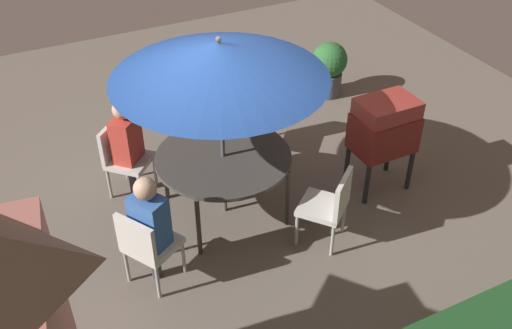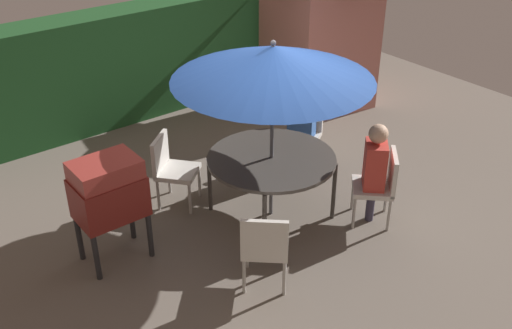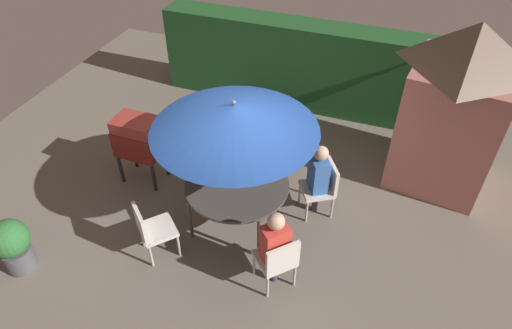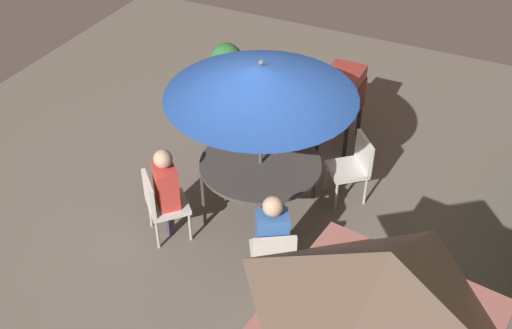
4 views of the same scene
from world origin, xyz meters
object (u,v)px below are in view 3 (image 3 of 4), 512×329
at_px(garden_shed, 455,107).
at_px(chair_near_shed, 278,260).
at_px(patio_umbrella, 234,117).
at_px(person_in_blue, 319,173).
at_px(bbq_grill, 138,138).
at_px(chair_toward_hedge, 214,148).
at_px(patio_table, 237,186).
at_px(chair_toward_house, 151,228).
at_px(person_in_red, 275,241).
at_px(potted_plant_by_shed, 12,244).
at_px(chair_far_side, 323,185).

relative_size(garden_shed, chair_near_shed, 3.03).
relative_size(patio_umbrella, person_in_blue, 1.76).
distance_m(bbq_grill, chair_toward_hedge, 1.24).
xyz_separation_m(patio_table, chair_toward_hedge, (-0.80, 0.95, -0.21)).
height_order(patio_umbrella, chair_toward_house, patio_umbrella).
bearing_deg(person_in_blue, chair_near_shed, -95.14).
height_order(garden_shed, patio_table, garden_shed).
bearing_deg(person_in_red, patio_table, 135.79).
xyz_separation_m(chair_toward_house, person_in_blue, (1.92, 1.60, 0.26)).
height_order(potted_plant_by_shed, person_in_red, person_in_red).
bearing_deg(person_in_blue, garden_shed, 41.49).
xyz_separation_m(chair_near_shed, person_in_blue, (0.14, 1.52, 0.26)).
relative_size(patio_umbrella, chair_toward_hedge, 2.46).
height_order(patio_table, potted_plant_by_shed, potted_plant_by_shed).
height_order(patio_table, chair_far_side, chair_far_side).
xyz_separation_m(bbq_grill, person_in_red, (2.70, -1.22, -0.06)).
xyz_separation_m(chair_toward_hedge, person_in_red, (1.64, -1.77, 0.26)).
relative_size(garden_shed, person_in_blue, 2.17).
height_order(chair_toward_hedge, person_in_blue, person_in_blue).
relative_size(chair_toward_hedge, person_in_blue, 0.71).
distance_m(chair_toward_hedge, person_in_red, 2.43).
height_order(bbq_grill, person_in_red, person_in_red).
xyz_separation_m(person_in_red, person_in_blue, (0.20, 1.46, 0.00)).
bearing_deg(patio_table, person_in_red, -44.21).
relative_size(patio_umbrella, bbq_grill, 1.85).
distance_m(patio_umbrella, potted_plant_by_shed, 3.43).
relative_size(chair_near_shed, chair_toward_hedge, 1.00).
distance_m(patio_umbrella, chair_near_shed, 1.89).
bearing_deg(garden_shed, chair_toward_hedge, -161.48).
bearing_deg(patio_table, person_in_blue, 31.21).
bearing_deg(bbq_grill, chair_toward_house, -54.51).
xyz_separation_m(bbq_grill, person_in_blue, (2.89, 0.24, -0.06)).
distance_m(patio_table, person_in_red, 1.18).
bearing_deg(bbq_grill, patio_umbrella, -11.98).
bearing_deg(chair_toward_house, patio_umbrella, 47.85).
relative_size(chair_near_shed, person_in_red, 0.71).
relative_size(chair_far_side, potted_plant_by_shed, 1.07).
height_order(chair_near_shed, person_in_blue, person_in_blue).
relative_size(chair_far_side, person_in_blue, 0.71).
height_order(bbq_grill, chair_far_side, bbq_grill).
bearing_deg(person_in_blue, patio_table, -148.79).
height_order(garden_shed, person_in_red, garden_shed).
xyz_separation_m(garden_shed, chair_near_shed, (-1.84, -3.02, -0.87)).
height_order(garden_shed, chair_near_shed, garden_shed).
bearing_deg(patio_umbrella, chair_toward_hedge, 129.98).
bearing_deg(person_in_red, chair_toward_hedge, 132.81).
bearing_deg(chair_near_shed, person_in_red, 135.79).
distance_m(patio_table, bbq_grill, 1.89).
bearing_deg(person_in_red, garden_shed, 57.33).
height_order(patio_umbrella, chair_toward_hedge, patio_umbrella).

